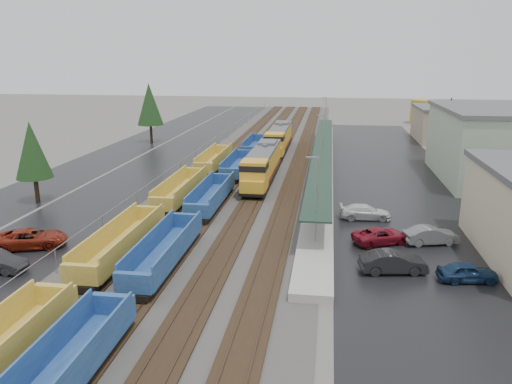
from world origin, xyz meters
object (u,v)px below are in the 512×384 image
locomotive_lead (262,165)px  locomotive_trail (279,139)px  well_string_yellow (121,244)px  parked_car_west_c (31,239)px  storage_tank (422,112)px  parked_car_east_c (365,212)px  parked_car_east_e (431,236)px  parked_car_east_d (467,272)px  parked_car_east_b (381,236)px  well_string_blue (192,220)px  parked_car_east_a (393,262)px

locomotive_lead → locomotive_trail: 21.00m
well_string_yellow → parked_car_west_c: (-8.51, 0.91, -0.37)m
storage_tank → parked_car_east_c: 78.99m
parked_car_east_e → parked_car_east_d: bearing=174.1°
parked_car_east_c → parked_car_east_d: 14.97m
storage_tank → parked_car_west_c: bearing=-117.8°
locomotive_lead → locomotive_trail: size_ratio=1.00×
parked_car_east_d → locomotive_lead: bearing=26.8°
well_string_yellow → parked_car_west_c: well_string_yellow is taller
locomotive_trail → parked_car_east_d: 51.20m
parked_car_east_b → parked_car_east_d: parked_car_east_d is taller
well_string_yellow → parked_car_west_c: 8.57m
locomotive_lead → well_string_blue: locomotive_lead is taller
well_string_yellow → storage_tank: size_ratio=14.33×
locomotive_trail → well_string_yellow: locomotive_trail is taller
parked_car_west_c → parked_car_east_e: bearing=-100.3°
storage_tank → parked_car_east_c: storage_tank is taller
locomotive_trail → parked_car_east_a: size_ratio=3.92×
locomotive_lead → parked_car_east_a: bearing=-62.6°
locomotive_lead → parked_car_east_a: (13.42, -25.90, -1.55)m
parked_car_west_c → parked_car_east_a: bearing=-111.5°
parked_car_east_a → storage_tank: bearing=-20.1°
locomotive_lead → well_string_yellow: bearing=-107.1°
locomotive_trail → parked_car_east_d: bearing=-68.7°
parked_car_east_c → parked_car_east_a: bearing=-178.5°
parked_car_east_c → well_string_yellow: bearing=118.4°
locomotive_trail → parked_car_east_e: locomotive_trail is taller
parked_car_east_b → parked_car_east_a: bearing=158.2°
parked_car_west_c → parked_car_east_e: size_ratio=1.24×
well_string_yellow → storage_tank: storage_tank is taller
well_string_yellow → parked_car_east_e: size_ratio=17.18×
locomotive_trail → storage_tank: storage_tank is taller
parked_car_east_b → well_string_yellow: bearing=81.5°
parked_car_west_c → parked_car_east_a: parked_car_east_a is taller
parked_car_west_c → parked_car_east_e: parked_car_west_c is taller
locomotive_lead → well_string_yellow: (-8.00, -26.04, -1.19)m
locomotive_trail → parked_car_east_d: size_ratio=4.64×
well_string_blue → parked_car_east_a: size_ratio=18.48×
well_string_blue → parked_car_east_a: well_string_blue is taller
well_string_blue → parked_car_east_d: 23.79m
locomotive_lead → storage_tank: bearing=64.5°
storage_tank → parked_car_east_e: 84.01m
locomotive_lead → parked_car_east_d: locomotive_lead is taller
well_string_blue → well_string_yellow: bearing=-120.4°
parked_car_east_a → parked_car_east_c: parked_car_east_a is taller
parked_car_west_c → locomotive_trail: bearing=-39.8°
parked_car_east_d → parked_car_east_a: bearing=73.3°
well_string_blue → parked_car_east_d: bearing=-18.2°
parked_car_east_a → well_string_blue: bearing=59.7°
well_string_blue → parked_car_east_d: size_ratio=21.87×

